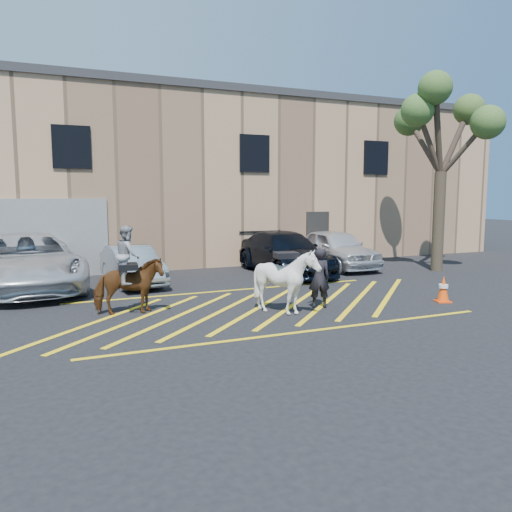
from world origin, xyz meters
name	(u,v)px	position (x,y,z in m)	size (l,w,h in m)	color
ground	(254,305)	(0.00, 0.00, 0.00)	(90.00, 90.00, 0.00)	black
car_white_pickup	(28,262)	(-5.54, 4.82, 0.87)	(2.90, 6.30, 1.75)	silver
car_silver_sedan	(132,265)	(-2.43, 4.50, 0.63)	(1.34, 3.83, 1.26)	#979FA5
car_blue_suv	(285,253)	(3.21, 4.60, 0.77)	(2.17, 5.34, 1.55)	black
car_white_suv	(335,249)	(5.73, 5.06, 0.77)	(1.83, 4.55, 1.55)	silver
handler	(319,278)	(1.45, -0.90, 0.79)	(0.57, 0.38, 1.57)	black
warehouse	(155,180)	(-0.01, 11.99, 3.65)	(32.42, 10.20, 7.30)	tan
hatching_zone	(259,308)	(0.00, -0.30, 0.01)	(12.60, 5.12, 0.01)	yellow
mounted_bay	(128,279)	(-3.22, 0.32, 0.89)	(1.73, 0.93, 2.20)	brown
saddled_white	(286,281)	(0.37, -1.15, 0.83)	(1.55, 1.69, 1.64)	silver
traffic_cone	(443,289)	(4.95, -1.65, 0.37)	(0.48, 0.48, 0.73)	#F63F0A
tree	(443,121)	(8.91, 2.83, 5.69)	(3.99, 4.37, 7.31)	#4B3E2E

